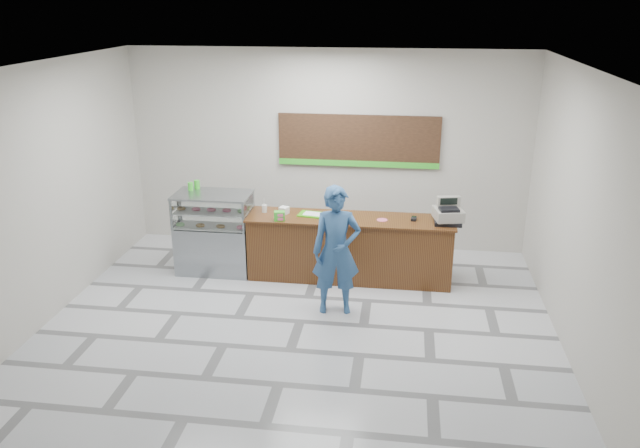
# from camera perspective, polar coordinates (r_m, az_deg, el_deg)

# --- Properties ---
(floor) EXTENTS (7.00, 7.00, 0.00)m
(floor) POSITION_cam_1_polar(r_m,az_deg,el_deg) (8.86, -1.84, -8.89)
(floor) COLOR silver
(floor) RESTS_ON ground
(back_wall) EXTENTS (7.00, 0.00, 7.00)m
(back_wall) POSITION_cam_1_polar(r_m,az_deg,el_deg) (11.02, 0.67, 6.73)
(back_wall) COLOR beige
(back_wall) RESTS_ON floor
(ceiling) EXTENTS (7.00, 7.00, 0.00)m
(ceiling) POSITION_cam_1_polar(r_m,az_deg,el_deg) (7.80, -2.13, 14.26)
(ceiling) COLOR silver
(ceiling) RESTS_ON back_wall
(sales_counter) EXTENTS (3.26, 0.76, 1.03)m
(sales_counter) POSITION_cam_1_polar(r_m,az_deg,el_deg) (9.96, 2.74, -2.21)
(sales_counter) COLOR #583416
(sales_counter) RESTS_ON floor
(display_case) EXTENTS (1.22, 0.72, 1.33)m
(display_case) POSITION_cam_1_polar(r_m,az_deg,el_deg) (10.32, -9.62, -0.73)
(display_case) COLOR gray
(display_case) RESTS_ON floor
(menu_board) EXTENTS (2.80, 0.06, 0.90)m
(menu_board) POSITION_cam_1_polar(r_m,az_deg,el_deg) (10.88, 3.54, 7.52)
(menu_board) COLOR black
(menu_board) RESTS_ON back_wall
(cash_register) EXTENTS (0.49, 0.50, 0.39)m
(cash_register) POSITION_cam_1_polar(r_m,az_deg,el_deg) (9.71, 11.64, 0.93)
(cash_register) COLOR black
(cash_register) RESTS_ON sales_counter
(card_terminal) EXTENTS (0.10, 0.17, 0.04)m
(card_terminal) POSITION_cam_1_polar(r_m,az_deg,el_deg) (9.77, 8.58, 0.48)
(card_terminal) COLOR black
(card_terminal) RESTS_ON sales_counter
(serving_tray) EXTENTS (0.44, 0.35, 0.02)m
(serving_tray) POSITION_cam_1_polar(r_m,az_deg,el_deg) (9.89, -0.78, 0.89)
(serving_tray) COLOR #40BE11
(serving_tray) RESTS_ON sales_counter
(napkin_box) EXTENTS (0.17, 0.17, 0.11)m
(napkin_box) POSITION_cam_1_polar(r_m,az_deg,el_deg) (9.96, -3.30, 1.26)
(napkin_box) COLOR white
(napkin_box) RESTS_ON sales_counter
(straw_cup) EXTENTS (0.08, 0.08, 0.12)m
(straw_cup) POSITION_cam_1_polar(r_m,az_deg,el_deg) (10.04, -5.11, 1.41)
(straw_cup) COLOR silver
(straw_cup) RESTS_ON sales_counter
(promo_box) EXTENTS (0.18, 0.13, 0.15)m
(promo_box) POSITION_cam_1_polar(r_m,az_deg,el_deg) (9.65, -3.73, 0.74)
(promo_box) COLOR green
(promo_box) RESTS_ON sales_counter
(donut_decal) EXTENTS (0.17, 0.17, 0.00)m
(donut_decal) POSITION_cam_1_polar(r_m,az_deg,el_deg) (9.71, 5.71, 0.38)
(donut_decal) COLOR #E35E83
(donut_decal) RESTS_ON sales_counter
(green_cup_left) EXTENTS (0.09, 0.09, 0.13)m
(green_cup_left) POSITION_cam_1_polar(r_m,az_deg,el_deg) (10.34, -11.75, 3.39)
(green_cup_left) COLOR green
(green_cup_left) RESTS_ON display_case
(green_cup_right) EXTENTS (0.09, 0.09, 0.14)m
(green_cup_right) POSITION_cam_1_polar(r_m,az_deg,el_deg) (10.41, -11.18, 3.57)
(green_cup_right) COLOR green
(green_cup_right) RESTS_ON display_case
(customer) EXTENTS (0.74, 0.55, 1.87)m
(customer) POSITION_cam_1_polar(r_m,az_deg,el_deg) (8.76, 1.51, -2.45)
(customer) COLOR #2C5283
(customer) RESTS_ON floor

